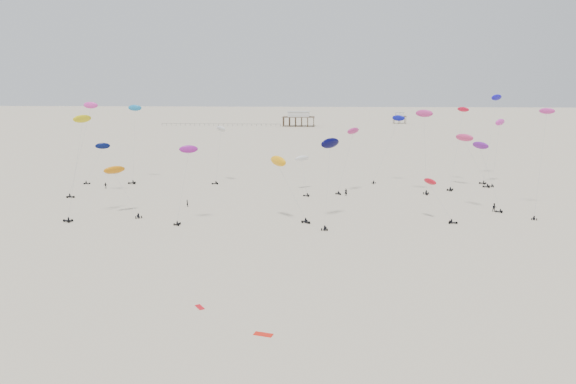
# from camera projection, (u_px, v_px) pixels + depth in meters

# --- Properties ---
(ground_plane) EXTENTS (900.00, 900.00, 0.00)m
(ground_plane) POSITION_uv_depth(u_px,v_px,m) (306.00, 155.00, 223.66)
(ground_plane) COLOR beige
(pavilion_main) EXTENTS (21.00, 13.00, 9.80)m
(pavilion_main) POSITION_uv_depth(u_px,v_px,m) (299.00, 120.00, 370.37)
(pavilion_main) COLOR brown
(pavilion_main) RESTS_ON ground
(pavilion_small) EXTENTS (9.00, 7.00, 8.00)m
(pavilion_small) POSITION_uv_depth(u_px,v_px,m) (400.00, 119.00, 395.44)
(pavilion_small) COLOR brown
(pavilion_small) RESTS_ON ground
(pier_fence) EXTENTS (80.20, 0.20, 1.50)m
(pier_fence) POSITION_uv_depth(u_px,v_px,m) (221.00, 125.00, 374.34)
(pier_fence) COLOR black
(pier_fence) RESTS_ON ground
(rig_0) EXTENTS (4.76, 4.24, 21.97)m
(rig_0) POSITION_uv_depth(u_px,v_px,m) (425.00, 136.00, 143.65)
(rig_0) COLOR black
(rig_0) RESTS_ON ground
(rig_1) EXTENTS (7.25, 12.64, 24.04)m
(rig_1) POSITION_uv_depth(u_px,v_px,m) (543.00, 142.00, 122.90)
(rig_1) COLOR black
(rig_1) RESTS_ON ground
(rig_2) EXTENTS (4.18, 8.89, 22.32)m
(rig_2) POSITION_uv_depth(u_px,v_px,m) (134.00, 133.00, 162.61)
(rig_2) COLOR black
(rig_2) RESTS_ON ground
(rig_3) EXTENTS (9.31, 4.08, 19.62)m
(rig_3) POSITION_uv_depth(u_px,v_px,m) (392.00, 134.00, 159.36)
(rig_3) COLOR black
(rig_3) RESTS_ON ground
(rig_4) EXTENTS (6.67, 5.42, 17.51)m
(rig_4) POSITION_uv_depth(u_px,v_px,m) (351.00, 142.00, 144.42)
(rig_4) COLOR black
(rig_4) RESTS_ON ground
(rig_5) EXTENTS (8.33, 16.24, 24.15)m
(rig_5) POSITION_uv_depth(u_px,v_px,m) (459.00, 138.00, 155.81)
(rig_5) COLOR black
(rig_5) RESTS_ON ground
(rig_6) EXTENTS (9.48, 5.48, 14.00)m
(rig_6) POSITION_uv_depth(u_px,v_px,m) (283.00, 172.00, 115.80)
(rig_6) COLOR black
(rig_6) RESTS_ON ground
(rig_7) EXTENTS (8.69, 4.40, 23.97)m
(rig_7) POSITION_uv_depth(u_px,v_px,m) (84.00, 137.00, 140.25)
(rig_7) COLOR black
(rig_7) RESTS_ON ground
(rig_8) EXTENTS (9.65, 7.20, 11.55)m
(rig_8) POSITION_uv_depth(u_px,v_px,m) (119.00, 179.00, 122.19)
(rig_8) COLOR black
(rig_8) RESTS_ON ground
(rig_9) EXTENTS (5.84, 7.34, 22.23)m
(rig_9) POSITION_uv_depth(u_px,v_px,m) (78.00, 147.00, 116.90)
(rig_9) COLOR black
(rig_9) RESTS_ON ground
(rig_10) EXTENTS (4.78, 11.78, 11.67)m
(rig_10) POSITION_uv_depth(u_px,v_px,m) (303.00, 164.00, 149.44)
(rig_10) COLOR black
(rig_10) RESTS_ON ground
(rig_11) EXTENTS (6.98, 6.50, 9.37)m
(rig_11) POSITION_uv_depth(u_px,v_px,m) (437.00, 194.00, 117.22)
(rig_11) COLOR black
(rig_11) RESTS_ON ground
(rig_12) EXTENTS (4.70, 6.47, 16.69)m
(rig_12) POSITION_uv_depth(u_px,v_px,m) (220.00, 140.00, 160.30)
(rig_12) COLOR black
(rig_12) RESTS_ON ground
(rig_13) EXTENTS (10.40, 5.28, 15.15)m
(rig_13) POSITION_uv_depth(u_px,v_px,m) (468.00, 145.00, 154.67)
(rig_13) COLOR black
(rig_13) RESTS_ON ground
(rig_14) EXTENTS (4.70, 16.47, 16.40)m
(rig_14) POSITION_uv_depth(u_px,v_px,m) (100.00, 153.00, 170.39)
(rig_14) COLOR black
(rig_14) RESTS_ON ground
(rig_15) EXTENTS (5.02, 11.86, 18.01)m
(rig_15) POSITION_uv_depth(u_px,v_px,m) (329.00, 156.00, 114.69)
(rig_15) COLOR black
(rig_15) RESTS_ON ground
(rig_16) EXTENTS (5.53, 8.10, 18.76)m
(rig_16) POSITION_uv_depth(u_px,v_px,m) (499.00, 132.00, 157.39)
(rig_16) COLOR black
(rig_16) RESTS_ON ground
(rig_17) EXTENTS (7.45, 5.71, 15.86)m
(rig_17) POSITION_uv_depth(u_px,v_px,m) (484.00, 156.00, 125.52)
(rig_17) COLOR black
(rig_17) RESTS_ON ground
(rig_18) EXTENTS (9.67, 16.67, 27.11)m
(rig_18) POSITION_uv_depth(u_px,v_px,m) (493.00, 116.00, 166.78)
(rig_18) COLOR black
(rig_18) RESTS_ON ground
(rig_19) EXTENTS (5.15, 4.10, 16.31)m
(rig_19) POSITION_uv_depth(u_px,v_px,m) (186.00, 168.00, 113.53)
(rig_19) COLOR black
(rig_19) RESTS_ON ground
(spectator_0) EXTENTS (0.80, 0.85, 1.92)m
(spectator_0) POSITION_uv_depth(u_px,v_px,m) (187.00, 207.00, 131.54)
(spectator_0) COLOR black
(spectator_0) RESTS_ON ground
(spectator_1) EXTENTS (1.21, 0.83, 2.30)m
(spectator_1) POSITION_uv_depth(u_px,v_px,m) (494.00, 212.00, 126.30)
(spectator_1) COLOR black
(spectator_1) RESTS_ON ground
(spectator_2) EXTENTS (1.24, 0.80, 1.96)m
(spectator_2) POSITION_uv_depth(u_px,v_px,m) (106.00, 188.00, 154.09)
(spectator_2) COLOR black
(spectator_2) RESTS_ON ground
(spectator_3) EXTENTS (0.80, 0.56, 2.20)m
(spectator_3) POSITION_uv_depth(u_px,v_px,m) (346.00, 196.00, 144.26)
(spectator_3) COLOR black
(spectator_3) RESTS_ON ground
(grounded_kite_a) EXTENTS (2.36, 1.44, 0.08)m
(grounded_kite_a) POSITION_uv_depth(u_px,v_px,m) (263.00, 335.00, 64.80)
(grounded_kite_a) COLOR red
(grounded_kite_a) RESTS_ON ground
(grounded_kite_b) EXTENTS (1.59, 1.88, 0.07)m
(grounded_kite_b) POSITION_uv_depth(u_px,v_px,m) (200.00, 307.00, 72.68)
(grounded_kite_b) COLOR red
(grounded_kite_b) RESTS_ON ground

